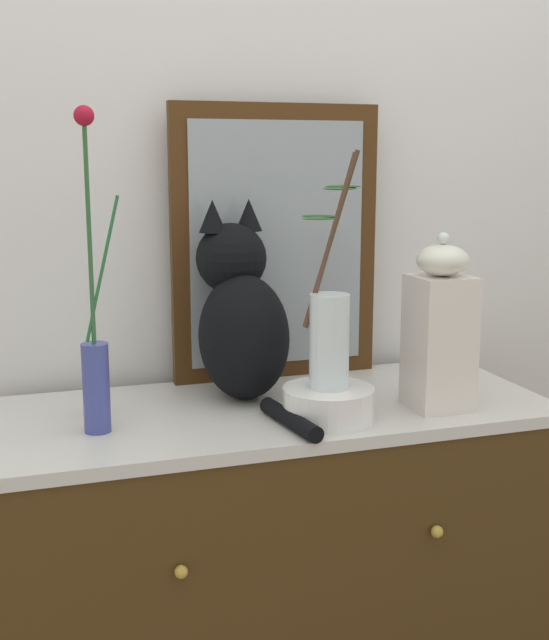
% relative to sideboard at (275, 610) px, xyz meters
% --- Properties ---
extents(wall_back, '(4.40, 0.08, 2.60)m').
position_rel_sideboard_xyz_m(wall_back, '(0.00, 0.31, 0.83)').
color(wall_back, silver).
rests_on(wall_back, ground_plane).
extents(sideboard, '(1.14, 0.50, 0.94)m').
position_rel_sideboard_xyz_m(sideboard, '(0.00, 0.00, 0.00)').
color(sideboard, '#412B11').
rests_on(sideboard, ground_plane).
extents(mirror_leaning, '(0.48, 0.03, 0.62)m').
position_rel_sideboard_xyz_m(mirror_leaning, '(0.07, 0.22, 0.78)').
color(mirror_leaning, '#44270F').
rests_on(mirror_leaning, sideboard).
extents(cat_sitting, '(0.22, 0.45, 0.42)m').
position_rel_sideboard_xyz_m(cat_sitting, '(-0.05, 0.08, 0.64)').
color(cat_sitting, black).
rests_on(cat_sitting, sideboard).
extents(vase_slim_green, '(0.08, 0.05, 0.59)m').
position_rel_sideboard_xyz_m(vase_slim_green, '(-0.36, -0.05, 0.62)').
color(vase_slim_green, '#3C4592').
rests_on(vase_slim_green, sideboard).
extents(bowl_porcelain, '(0.18, 0.18, 0.07)m').
position_rel_sideboard_xyz_m(bowl_porcelain, '(0.07, -0.13, 0.50)').
color(bowl_porcelain, white).
rests_on(bowl_porcelain, sideboard).
extents(vase_glass_clear, '(0.13, 0.16, 0.45)m').
position_rel_sideboard_xyz_m(vase_glass_clear, '(0.07, -0.12, 0.65)').
color(vase_glass_clear, silver).
rests_on(vase_glass_clear, bowl_porcelain).
extents(jar_lidded_porcelain, '(0.12, 0.12, 0.36)m').
position_rel_sideboard_xyz_m(jar_lidded_porcelain, '(0.31, -0.12, 0.63)').
color(jar_lidded_porcelain, silver).
rests_on(jar_lidded_porcelain, sideboard).
extents(candle_pillar, '(0.04, 0.04, 0.14)m').
position_rel_sideboard_xyz_m(candle_pillar, '(-0.36, 0.04, 0.53)').
color(candle_pillar, beige).
rests_on(candle_pillar, sideboard).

